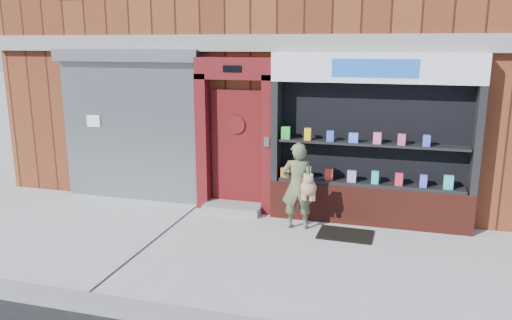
% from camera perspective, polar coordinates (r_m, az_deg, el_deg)
% --- Properties ---
extents(ground, '(80.00, 80.00, 0.00)m').
position_cam_1_polar(ground, '(7.88, -1.31, -10.34)').
color(ground, '#9E9E99').
rests_on(ground, ground).
extents(curb, '(60.00, 0.30, 0.12)m').
position_cam_1_polar(curb, '(6.06, -7.62, -17.58)').
color(curb, gray).
rests_on(curb, ground).
extents(building, '(12.00, 8.16, 8.00)m').
position_cam_1_polar(building, '(13.09, 6.71, 16.88)').
color(building, '#5B2714').
rests_on(building, ground).
extents(shutter_bay, '(3.10, 0.30, 3.04)m').
position_cam_1_polar(shutter_bay, '(10.32, -14.28, 4.85)').
color(shutter_bay, gray).
rests_on(shutter_bay, ground).
extents(red_door_bay, '(1.52, 0.58, 2.90)m').
position_cam_1_polar(red_door_bay, '(9.38, -2.38, 2.82)').
color(red_door_bay, '#510D10').
rests_on(red_door_bay, ground).
extents(pharmacy_bay, '(3.50, 0.41, 3.00)m').
position_cam_1_polar(pharmacy_bay, '(8.90, 12.98, 1.36)').
color(pharmacy_bay, '#571D14').
rests_on(pharmacy_bay, ground).
extents(woman, '(0.65, 0.50, 1.52)m').
position_cam_1_polar(woman, '(8.58, 4.88, -2.98)').
color(woman, '#58603F').
rests_on(woman, ground).
extents(doormat, '(0.93, 0.66, 0.02)m').
position_cam_1_polar(doormat, '(8.61, 10.19, -8.37)').
color(doormat, black).
rests_on(doormat, ground).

